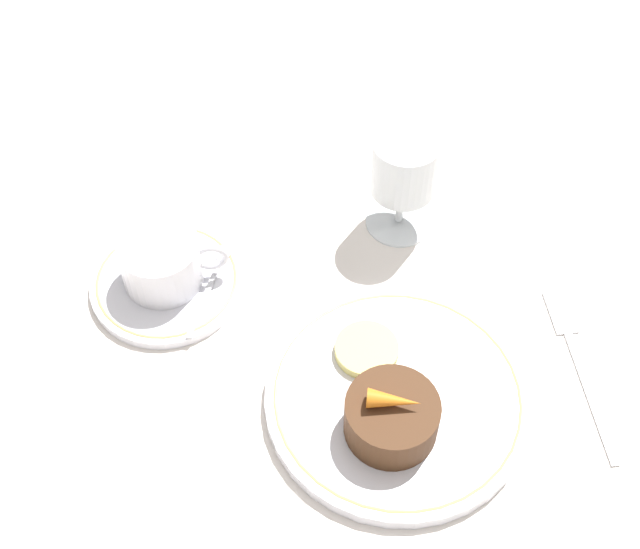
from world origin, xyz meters
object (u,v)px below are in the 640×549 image
Objects in this scene: fork at (575,352)px; dessert_cake at (392,417)px; coffee_cup at (162,261)px; wine_glass at (404,171)px; dinner_plate at (397,398)px.

dessert_cake is (-0.19, -0.07, 0.03)m from fork.
dessert_cake is (0.20, -0.18, -0.00)m from coffee_cup.
dessert_cake is at bearing -99.41° from wine_glass.
coffee_cup is at bearing -165.50° from wine_glass.
fork is at bearing 20.98° from dessert_cake.
dinner_plate is 2.26× the size of coffee_cup.
coffee_cup is (-0.21, 0.15, 0.03)m from dinner_plate.
dinner_plate is at bearing -35.60° from coffee_cup.
dessert_cake is (-0.01, -0.03, 0.03)m from dinner_plate.
coffee_cup reaches higher than fork.
dessert_cake is at bearing -42.49° from coffee_cup.
coffee_cup is 0.56× the size of fork.
fork is (0.14, -0.17, -0.07)m from wine_glass.
dessert_cake reaches higher than dinner_plate.
wine_glass is (0.24, 0.06, 0.04)m from coffee_cup.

